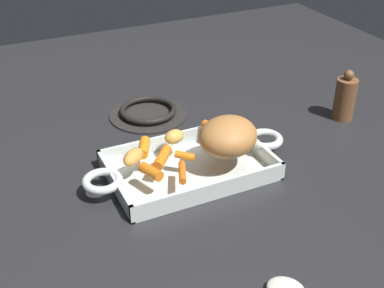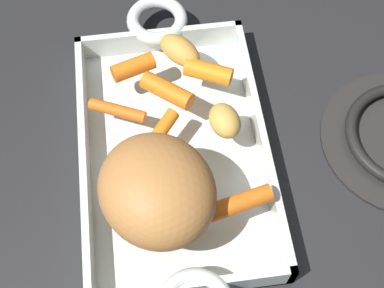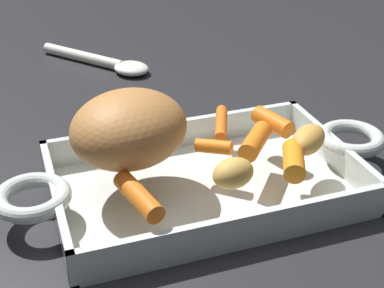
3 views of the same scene
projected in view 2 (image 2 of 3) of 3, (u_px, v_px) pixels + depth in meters
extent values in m
plane|color=#232326|center=(174.00, 157.00, 0.66)|extent=(1.95, 1.95, 0.00)
cube|color=silver|center=(174.00, 156.00, 0.66)|extent=(0.34, 0.22, 0.01)
cube|color=silver|center=(261.00, 139.00, 0.65)|extent=(0.34, 0.01, 0.04)
cube|color=silver|center=(85.00, 160.00, 0.64)|extent=(0.34, 0.01, 0.04)
cube|color=silver|center=(192.00, 288.00, 0.56)|extent=(0.01, 0.22, 0.04)
cube|color=silver|center=(160.00, 41.00, 0.72)|extent=(0.01, 0.22, 0.04)
torus|color=silver|center=(157.00, 20.00, 0.72)|extent=(0.08, 0.08, 0.02)
ellipsoid|color=#B8783E|center=(157.00, 190.00, 0.55)|extent=(0.17, 0.16, 0.08)
cylinder|color=orange|center=(170.00, 90.00, 0.64)|extent=(0.06, 0.06, 0.02)
cylinder|color=orange|center=(133.00, 67.00, 0.66)|extent=(0.04, 0.06, 0.02)
cylinder|color=orange|center=(164.00, 127.00, 0.62)|extent=(0.04, 0.04, 0.02)
cylinder|color=orange|center=(117.00, 110.00, 0.63)|extent=(0.04, 0.07, 0.02)
cylinder|color=orange|center=(208.00, 72.00, 0.65)|extent=(0.05, 0.06, 0.02)
cylinder|color=orange|center=(240.00, 203.00, 0.57)|extent=(0.04, 0.07, 0.02)
ellipsoid|color=gold|center=(225.00, 121.00, 0.62)|extent=(0.05, 0.05, 0.03)
ellipsoid|color=gold|center=(180.00, 50.00, 0.67)|extent=(0.07, 0.06, 0.03)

